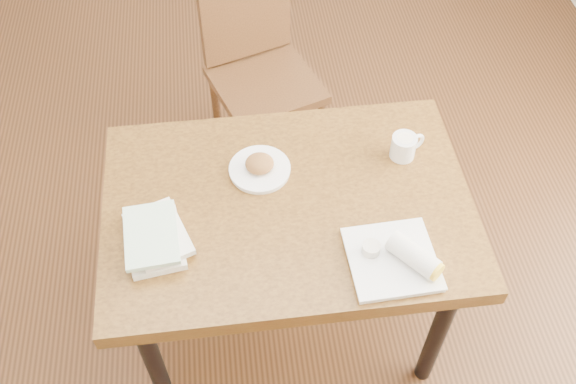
{
  "coord_description": "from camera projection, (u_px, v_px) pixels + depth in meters",
  "views": [
    {
      "loc": [
        -0.15,
        -1.23,
        2.34
      ],
      "look_at": [
        0.0,
        0.0,
        0.8
      ],
      "focal_mm": 40.0,
      "sensor_mm": 36.0,
      "label": 1
    }
  ],
  "objects": [
    {
      "name": "table",
      "position": [
        288.0,
        218.0,
        2.08
      ],
      "size": [
        1.16,
        0.8,
        0.75
      ],
      "color": "brown",
      "rests_on": "ground"
    },
    {
      "name": "plate_burrito",
      "position": [
        399.0,
        258.0,
        1.85
      ],
      "size": [
        0.26,
        0.26,
        0.08
      ],
      "color": "white",
      "rests_on": "table"
    },
    {
      "name": "chair_far",
      "position": [
        257.0,
        59.0,
        2.75
      ],
      "size": [
        0.53,
        0.53,
        0.95
      ],
      "color": "#4F3016",
      "rests_on": "ground"
    },
    {
      "name": "plate_scone",
      "position": [
        260.0,
        167.0,
        2.08
      ],
      "size": [
        0.2,
        0.2,
        0.06
      ],
      "color": "white",
      "rests_on": "table"
    },
    {
      "name": "book_stack",
      "position": [
        155.0,
        237.0,
        1.89
      ],
      "size": [
        0.22,
        0.26,
        0.06
      ],
      "color": "white",
      "rests_on": "table"
    },
    {
      "name": "ground",
      "position": [
        288.0,
        316.0,
        2.6
      ],
      "size": [
        4.0,
        5.0,
        0.01
      ],
      "primitive_type": "cube",
      "color": "#472814",
      "rests_on": "ground"
    },
    {
      "name": "coffee_mug",
      "position": [
        404.0,
        146.0,
        2.1
      ],
      "size": [
        0.12,
        0.08,
        0.08
      ],
      "color": "white",
      "rests_on": "table"
    }
  ]
}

